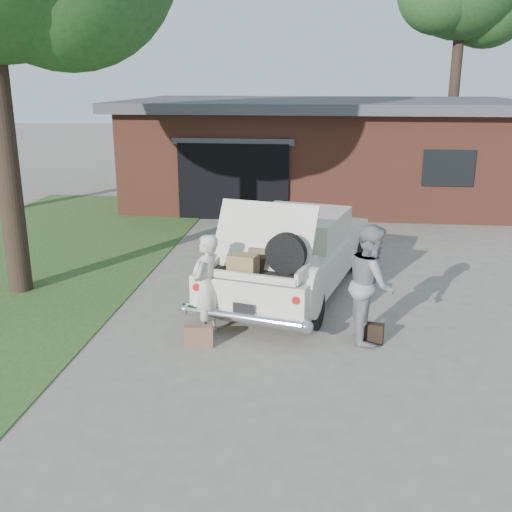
# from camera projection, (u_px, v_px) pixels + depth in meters

# --- Properties ---
(ground) EXTENTS (90.00, 90.00, 0.00)m
(ground) POSITION_uv_depth(u_px,v_px,m) (252.00, 331.00, 9.80)
(ground) COLOR gray
(ground) RESTS_ON ground
(grass_strip) EXTENTS (6.00, 16.00, 0.02)m
(grass_strip) POSITION_uv_depth(u_px,v_px,m) (22.00, 264.00, 13.25)
(grass_strip) COLOR #2D4C1E
(grass_strip) RESTS_ON ground
(house) EXTENTS (12.80, 7.80, 3.30)m
(house) POSITION_uv_depth(u_px,v_px,m) (321.00, 149.00, 20.15)
(house) COLOR brown
(house) RESTS_ON ground
(sedan) EXTENTS (3.20, 5.50, 2.00)m
(sedan) POSITION_uv_depth(u_px,v_px,m) (293.00, 253.00, 11.46)
(sedan) COLOR silver
(sedan) RESTS_ON ground
(woman_left) EXTENTS (0.54, 0.68, 1.66)m
(woman_left) POSITION_uv_depth(u_px,v_px,m) (206.00, 286.00, 9.44)
(woman_left) COLOR beige
(woman_left) RESTS_ON ground
(woman_right) EXTENTS (0.76, 0.95, 1.86)m
(woman_right) POSITION_uv_depth(u_px,v_px,m) (371.00, 283.00, 9.25)
(woman_right) COLOR gray
(woman_right) RESTS_ON ground
(suitcase_left) EXTENTS (0.45, 0.18, 0.34)m
(suitcase_left) POSITION_uv_depth(u_px,v_px,m) (199.00, 336.00, 9.17)
(suitcase_left) COLOR brown
(suitcase_left) RESTS_ON ground
(suitcase_right) EXTENTS (0.44, 0.23, 0.32)m
(suitcase_right) POSITION_uv_depth(u_px,v_px,m) (370.00, 333.00, 9.33)
(suitcase_right) COLOR black
(suitcase_right) RESTS_ON ground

